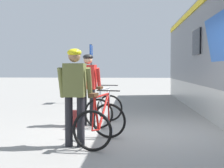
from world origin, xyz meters
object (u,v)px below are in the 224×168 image
Objects in this scene: bicycle_near_red at (101,123)px; bicycle_far_silver at (104,109)px; cyclist_far_in_red at (88,83)px; platform_sign_post at (91,63)px; backpack_on_platform at (75,119)px; cyclist_near_in_olive at (75,88)px; water_bottle_near_the_bikes at (111,133)px; water_bottle_by_the_backpack at (82,125)px.

bicycle_near_red and bicycle_far_silver have the same top height.
platform_sign_post is at bearing 96.82° from cyclist_far_in_red.
bicycle_far_silver is 0.79m from backpack_on_platform.
cyclist_far_in_red reaches higher than bicycle_far_silver.
bicycle_near_red is at bearing -80.76° from platform_sign_post.
bicycle_far_silver is (0.34, 2.13, -0.65)m from cyclist_near_in_olive.
water_bottle_near_the_bikes is (0.27, -1.39, -0.30)m from bicycle_far_silver.
cyclist_far_in_red is 4.40× the size of backpack_on_platform.
cyclist_far_in_red is 0.73× the size of platform_sign_post.
cyclist_near_in_olive is at bearing -84.72° from platform_sign_post.
bicycle_far_silver is 6.19× the size of water_bottle_by_the_backpack.
bicycle_near_red is at bearing 21.87° from cyclist_near_in_olive.
backpack_on_platform is 1.43m from water_bottle_near_the_bikes.
bicycle_near_red is (0.46, 0.18, -0.65)m from cyclist_near_in_olive.
cyclist_far_in_red is 1.49× the size of bicycle_far_silver.
bicycle_far_silver is at bearing 80.99° from cyclist_near_in_olive.
water_bottle_by_the_backpack is at bearing -47.85° from backpack_on_platform.
backpack_on_platform is 5.31m from platform_sign_post.
cyclist_far_in_red is at bearing 91.56° from cyclist_near_in_olive.
backpack_on_platform is at bearing -86.76° from platform_sign_post.
platform_sign_post is (-0.58, 4.88, 0.57)m from cyclist_far_in_red.
bicycle_near_red is (0.51, -1.86, -0.65)m from cyclist_far_in_red.
backpack_on_platform is (-0.69, -0.32, -0.20)m from bicycle_far_silver.
water_bottle_near_the_bikes is at bearing -50.16° from backpack_on_platform.
water_bottle_by_the_backpack is at bearing 95.40° from cyclist_near_in_olive.
cyclist_far_in_red is at bearing -166.61° from bicycle_far_silver.
cyclist_far_in_red is at bearing 105.41° from bicycle_near_red.
bicycle_far_silver is (0.39, 0.09, -0.65)m from cyclist_far_in_red.
water_bottle_near_the_bikes is at bearing -63.04° from cyclist_far_in_red.
cyclist_near_in_olive is at bearing -84.60° from water_bottle_by_the_backpack.
cyclist_far_in_red is 1.74m from water_bottle_near_the_bikes.
backpack_on_platform is 2.00× the size of water_bottle_near_the_bikes.
platform_sign_post reaches higher than backpack_on_platform.
cyclist_near_in_olive is 1.35m from water_bottle_near_the_bikes.
backpack_on_platform reaches higher than water_bottle_by_the_backpack.
water_bottle_near_the_bikes is 0.08× the size of platform_sign_post.
cyclist_near_in_olive is 2.03m from backpack_on_platform.
bicycle_near_red is at bearing -65.62° from backpack_on_platform.
platform_sign_post is at bearing 95.28° from cyclist_near_in_olive.
backpack_on_platform is at bearing 131.83° from water_bottle_near_the_bikes.
bicycle_far_silver is 5.90× the size of water_bottle_near_the_bikes.
bicycle_near_red is 1.95m from bicycle_far_silver.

